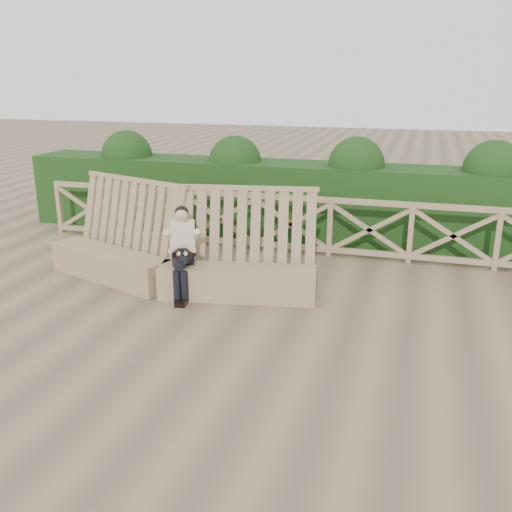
# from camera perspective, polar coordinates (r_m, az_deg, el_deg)

# --- Properties ---
(ground) EXTENTS (60.00, 60.00, 0.00)m
(ground) POSITION_cam_1_polar(r_m,az_deg,el_deg) (7.64, -2.51, -7.17)
(ground) COLOR brown
(ground) RESTS_ON ground
(bench) EXTENTS (4.63, 1.50, 1.62)m
(bench) POSITION_cam_1_polar(r_m,az_deg,el_deg) (9.03, -8.29, -0.57)
(bench) COLOR #856C4C
(bench) RESTS_ON ground
(woman) EXTENTS (0.50, 0.82, 1.37)m
(woman) POSITION_cam_1_polar(r_m,az_deg,el_deg) (8.54, -7.38, 0.81)
(woman) COLOR black
(woman) RESTS_ON ground
(guardrail) EXTENTS (10.10, 0.09, 1.10)m
(guardrail) POSITION_cam_1_polar(r_m,az_deg,el_deg) (10.64, 3.57, 3.21)
(guardrail) COLOR #80694A
(guardrail) RESTS_ON ground
(hedge) EXTENTS (12.00, 1.20, 1.50)m
(hedge) POSITION_cam_1_polar(r_m,az_deg,el_deg) (11.74, 4.93, 5.55)
(hedge) COLOR black
(hedge) RESTS_ON ground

